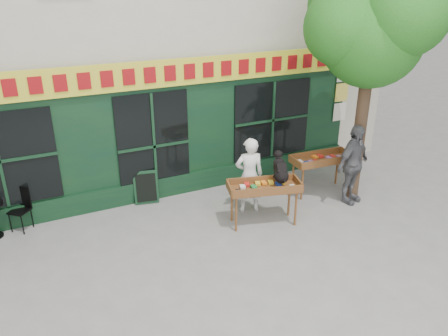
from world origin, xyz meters
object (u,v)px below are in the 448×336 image
at_px(woman, 249,175).
at_px(man_right, 353,165).
at_px(book_cart_center, 264,189).
at_px(book_cart_right, 322,161).
at_px(dog, 281,167).

xyz_separation_m(woman, man_right, (2.37, -0.67, 0.08)).
relative_size(book_cart_center, book_cart_right, 1.05).
distance_m(book_cart_center, man_right, 2.37).
bearing_deg(book_cart_right, man_right, -64.22).
bearing_deg(book_cart_right, woman, -173.75).
distance_m(woman, book_cart_right, 2.07).
height_order(dog, woman, woman).
height_order(woman, man_right, man_right).
xyz_separation_m(book_cart_center, woman, (0.00, 0.65, 0.05)).
relative_size(book_cart_center, dog, 2.68).
xyz_separation_m(dog, woman, (-0.35, 0.70, -0.41)).
relative_size(book_cart_center, man_right, 0.85).
height_order(book_cart_center, dog, dog).
xyz_separation_m(woman, book_cart_right, (2.07, 0.08, -0.05)).
height_order(dog, man_right, man_right).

